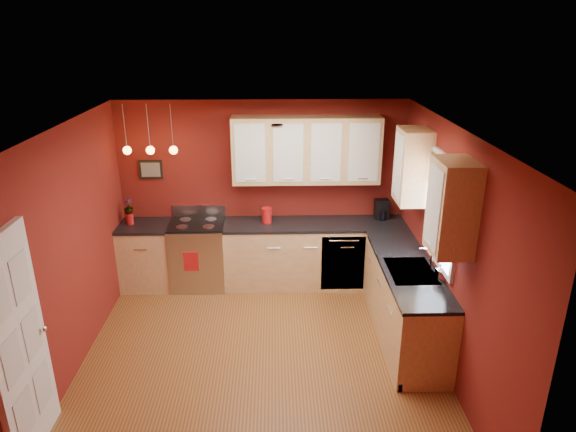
{
  "coord_description": "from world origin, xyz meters",
  "views": [
    {
      "loc": [
        0.17,
        -4.85,
        3.57
      ],
      "look_at": [
        0.33,
        1.0,
        1.35
      ],
      "focal_mm": 32.0,
      "sensor_mm": 36.0,
      "label": 1
    }
  ],
  "objects_px": {
    "red_canister": "(267,215)",
    "coffee_maker": "(382,210)",
    "soap_pump": "(440,272)",
    "sink": "(411,273)",
    "gas_range": "(199,254)"
  },
  "relations": [
    {
      "from": "gas_range",
      "to": "coffee_maker",
      "type": "relative_size",
      "value": 3.95
    },
    {
      "from": "red_canister",
      "to": "coffee_maker",
      "type": "bearing_deg",
      "value": 4.07
    },
    {
      "from": "red_canister",
      "to": "coffee_maker",
      "type": "height_order",
      "value": "coffee_maker"
    },
    {
      "from": "red_canister",
      "to": "coffee_maker",
      "type": "relative_size",
      "value": 0.77
    },
    {
      "from": "soap_pump",
      "to": "gas_range",
      "type": "bearing_deg",
      "value": 148.74
    },
    {
      "from": "coffee_maker",
      "to": "soap_pump",
      "type": "xyz_separation_m",
      "value": [
        0.26,
        -1.88,
        -0.03
      ]
    },
    {
      "from": "sink",
      "to": "red_canister",
      "type": "relative_size",
      "value": 3.23
    },
    {
      "from": "soap_pump",
      "to": "coffee_maker",
      "type": "bearing_deg",
      "value": 97.95
    },
    {
      "from": "sink",
      "to": "soap_pump",
      "type": "xyz_separation_m",
      "value": [
        0.25,
        -0.24,
        0.13
      ]
    },
    {
      "from": "coffee_maker",
      "to": "soap_pump",
      "type": "relative_size",
      "value": 1.39
    },
    {
      "from": "sink",
      "to": "red_canister",
      "type": "xyz_separation_m",
      "value": [
        -1.65,
        1.52,
        0.13
      ]
    },
    {
      "from": "sink",
      "to": "coffee_maker",
      "type": "height_order",
      "value": "same"
    },
    {
      "from": "gas_range",
      "to": "coffee_maker",
      "type": "height_order",
      "value": "coffee_maker"
    },
    {
      "from": "gas_range",
      "to": "soap_pump",
      "type": "xyz_separation_m",
      "value": [
        2.87,
        -1.74,
        0.56
      ]
    },
    {
      "from": "coffee_maker",
      "to": "gas_range",
      "type": "bearing_deg",
      "value": 178.25
    }
  ]
}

